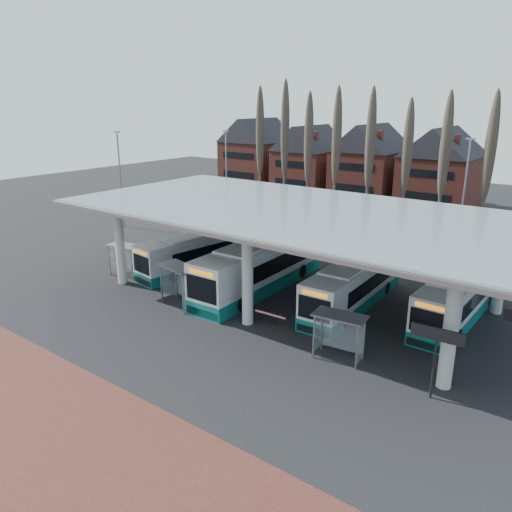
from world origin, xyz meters
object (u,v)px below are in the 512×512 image
Objects in this scene: bus_3 at (459,296)px; shelter_1 at (181,276)px; bus_1 at (261,266)px; bus_2 at (354,285)px; shelter_0 at (126,253)px; bus_0 at (200,252)px; shelter_2 at (340,326)px.

shelter_1 is at bearing -148.69° from bus_3.
bus_1 is 4.02× the size of shelter_1.
bus_2 reaches higher than shelter_0.
bus_1 is (6.62, -0.58, 0.28)m from bus_0.
bus_0 is 17.39m from shelter_2.
shelter_0 is 8.05m from shelter_1.
shelter_0 is 0.98× the size of shelter_2.
bus_1 reaches higher than bus_2.
bus_0 is 7.63m from shelter_1.
bus_2 is (13.49, 0.61, 0.04)m from bus_0.
bus_0 is 3.91× the size of shelter_0.
bus_0 is 6.65m from bus_1.
shelter_2 is at bearing -71.76° from bus_2.
bus_0 is 19.90m from bus_3.
bus_3 is 3.42× the size of shelter_1.
bus_1 is 11.20m from shelter_2.
bus_1 reaches higher than bus_0.
bus_1 is 6.98m from bus_2.
bus_3 is at bearing 8.31° from shelter_0.
bus_3 is at bearing 62.12° from shelter_2.
bus_3 is at bearing 16.55° from bus_2.
bus_2 is 3.96× the size of shelter_0.
bus_3 is 9.89m from shelter_2.
bus_1 is 11.00m from shelter_0.
shelter_1 is (-9.28, -6.95, 0.58)m from bus_2.
shelter_1 reaches higher than shelter_2.
bus_3 is 24.46m from shelter_0.
bus_3 is at bearing 41.56° from shelter_1.
shelter_0 is at bearing -165.42° from bus_2.
bus_0 is 13.50m from bus_2.
shelter_0 is 19.87m from shelter_2.
bus_2 is 17.89m from shelter_0.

